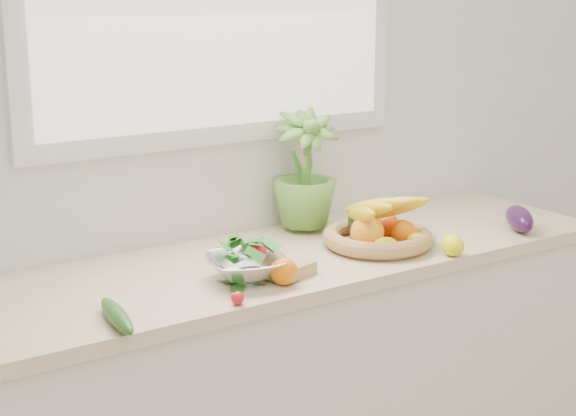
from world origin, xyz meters
TOP-DOWN VIEW (x-y plane):
  - back_wall at (0.00, 2.25)m, footprint 4.50×0.02m
  - counter_cabinet at (0.00, 1.95)m, footprint 2.20×0.58m
  - countertop at (0.00, 1.95)m, footprint 2.24×0.62m
  - orange_loose at (-0.10, 1.73)m, footprint 0.09×0.09m
  - lemon_a at (0.40, 1.75)m, footprint 0.06×0.08m
  - lemon_b at (0.46, 1.67)m, footprint 0.08×0.09m
  - lemon_c at (0.28, 1.76)m, footprint 0.10×0.10m
  - apple at (-0.07, 1.90)m, footprint 0.11×0.11m
  - ginger at (-0.03, 1.76)m, footprint 0.12×0.08m
  - garlic_a at (0.53, 1.95)m, footprint 0.05×0.05m
  - garlic_b at (0.42, 1.94)m, footprint 0.06×0.06m
  - garlic_c at (0.49, 1.80)m, footprint 0.07×0.07m
  - eggplant at (0.84, 1.75)m, footprint 0.17×0.21m
  - cucumber at (-0.58, 1.72)m, footprint 0.07×0.24m
  - radish at (-0.28, 1.67)m, footprint 0.04×0.04m
  - potted_herb at (0.26, 2.14)m, footprint 0.26×0.26m
  - fruit_basket at (0.33, 1.86)m, footprint 0.43×0.43m
  - colander_with_spinach at (-0.16, 1.82)m, footprint 0.26×0.26m

SIDE VIEW (x-z plane):
  - counter_cabinet at x=0.00m, z-range 0.00..0.86m
  - countertop at x=0.00m, z-range 0.86..0.90m
  - radish at x=-0.28m, z-range 0.90..0.93m
  - ginger at x=-0.03m, z-range 0.90..0.94m
  - garlic_a at x=0.53m, z-range 0.90..0.94m
  - garlic_b at x=0.42m, z-range 0.90..0.94m
  - cucumber at x=-0.58m, z-range 0.90..0.94m
  - garlic_c at x=0.49m, z-range 0.90..0.95m
  - lemon_a at x=0.40m, z-range 0.90..0.96m
  - lemon_b at x=0.46m, z-range 0.90..0.96m
  - lemon_c at x=0.28m, z-range 0.90..0.97m
  - orange_loose at x=-0.10m, z-range 0.90..0.98m
  - eggplant at x=0.84m, z-range 0.90..0.98m
  - apple at x=-0.07m, z-range 0.90..0.98m
  - fruit_basket at x=0.33m, z-range 0.86..1.04m
  - colander_with_spinach at x=-0.16m, z-range 0.90..1.02m
  - potted_herb at x=0.26m, z-range 0.92..1.30m
  - back_wall at x=0.00m, z-range 0.00..2.70m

